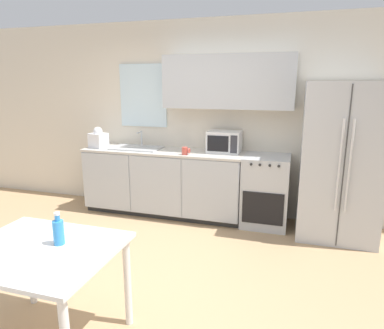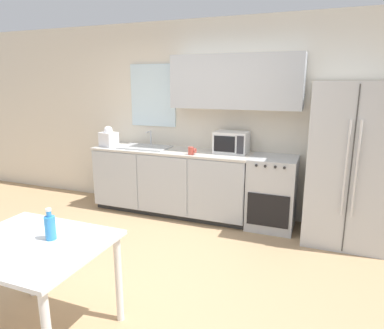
{
  "view_description": "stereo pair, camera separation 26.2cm",
  "coord_description": "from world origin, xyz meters",
  "px_view_note": "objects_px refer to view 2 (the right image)",
  "views": [
    {
      "loc": [
        1.34,
        -2.72,
        1.85
      ],
      "look_at": [
        0.36,
        0.49,
        1.05
      ],
      "focal_mm": 32.0,
      "sensor_mm": 36.0,
      "label": 1
    },
    {
      "loc": [
        1.59,
        -2.63,
        1.85
      ],
      "look_at": [
        0.36,
        0.49,
        1.05
      ],
      "focal_mm": 32.0,
      "sensor_mm": 36.0,
      "label": 2
    }
  ],
  "objects_px": {
    "refrigerator": "(349,164)",
    "oven_range": "(272,193)",
    "dining_table": "(33,257)",
    "drink_bottle": "(50,227)",
    "microwave": "(232,142)",
    "coffee_mug": "(192,151)"
  },
  "relations": [
    {
      "from": "refrigerator",
      "to": "drink_bottle",
      "type": "relative_size",
      "value": 8.0
    },
    {
      "from": "refrigerator",
      "to": "dining_table",
      "type": "height_order",
      "value": "refrigerator"
    },
    {
      "from": "oven_range",
      "to": "drink_bottle",
      "type": "xyz_separation_m",
      "value": [
        -1.19,
        -2.57,
        0.39
      ]
    },
    {
      "from": "oven_range",
      "to": "microwave",
      "type": "relative_size",
      "value": 2.13
    },
    {
      "from": "oven_range",
      "to": "refrigerator",
      "type": "height_order",
      "value": "refrigerator"
    },
    {
      "from": "oven_range",
      "to": "coffee_mug",
      "type": "height_order",
      "value": "coffee_mug"
    },
    {
      "from": "coffee_mug",
      "to": "drink_bottle",
      "type": "relative_size",
      "value": 0.46
    },
    {
      "from": "refrigerator",
      "to": "drink_bottle",
      "type": "bearing_deg",
      "value": -129.49
    },
    {
      "from": "coffee_mug",
      "to": "dining_table",
      "type": "relative_size",
      "value": 0.1
    },
    {
      "from": "dining_table",
      "to": "coffee_mug",
      "type": "bearing_deg",
      "value": 84.17
    },
    {
      "from": "microwave",
      "to": "coffee_mug",
      "type": "xyz_separation_m",
      "value": [
        -0.45,
        -0.31,
        -0.09
      ]
    },
    {
      "from": "refrigerator",
      "to": "coffee_mug",
      "type": "height_order",
      "value": "refrigerator"
    },
    {
      "from": "refrigerator",
      "to": "drink_bottle",
      "type": "distance_m",
      "value": 3.23
    },
    {
      "from": "oven_range",
      "to": "drink_bottle",
      "type": "relative_size",
      "value": 3.99
    },
    {
      "from": "microwave",
      "to": "coffee_mug",
      "type": "bearing_deg",
      "value": -145.72
    },
    {
      "from": "refrigerator",
      "to": "microwave",
      "type": "relative_size",
      "value": 4.27
    },
    {
      "from": "microwave",
      "to": "oven_range",
      "type": "bearing_deg",
      "value": -9.23
    },
    {
      "from": "refrigerator",
      "to": "oven_range",
      "type": "bearing_deg",
      "value": 174.69
    },
    {
      "from": "refrigerator",
      "to": "coffee_mug",
      "type": "distance_m",
      "value": 1.9
    },
    {
      "from": "coffee_mug",
      "to": "microwave",
      "type": "bearing_deg",
      "value": 34.28
    },
    {
      "from": "refrigerator",
      "to": "dining_table",
      "type": "xyz_separation_m",
      "value": [
        -2.15,
        -2.59,
        -0.29
      ]
    },
    {
      "from": "dining_table",
      "to": "drink_bottle",
      "type": "distance_m",
      "value": 0.25
    }
  ]
}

